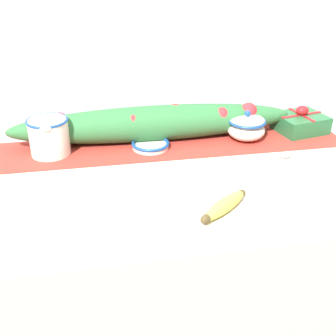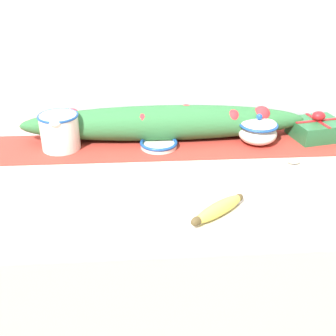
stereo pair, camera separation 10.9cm
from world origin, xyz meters
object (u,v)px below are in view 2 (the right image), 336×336
Objects in this scene: sugar_bowl at (258,131)px; small_dish at (159,144)px; banana at (218,209)px; gift_box at (316,129)px; cream_pitcher at (60,130)px; spoon at (290,162)px.

sugar_bowl reaches higher than small_dish.
sugar_bowl is 0.44m from banana.
sugar_bowl is 0.21m from gift_box.
small_dish is (0.30, -0.01, -0.05)m from cream_pitcher.
cream_pitcher is at bearing -177.79° from gift_box.
banana reaches higher than small_dish.
sugar_bowl is 0.82× the size of banana.
sugar_bowl is 0.73× the size of spoon.
cream_pitcher is at bearing 136.88° from banana.
banana is 0.89× the size of spoon.
cream_pitcher is 0.58m from banana.
sugar_bowl is 1.04× the size of small_dish.
spoon is (0.38, -0.13, -0.01)m from small_dish.
sugar_bowl reaches higher than banana.
sugar_bowl is at bearing -0.09° from cream_pitcher.
cream_pitcher reaches higher than small_dish.
cream_pitcher is at bearing 179.91° from sugar_bowl.
cream_pitcher is 0.96× the size of banana.
gift_box is (0.40, 0.43, 0.02)m from banana.
cream_pitcher is 1.21× the size of small_dish.
small_dish reaches higher than spoon.
cream_pitcher reaches higher than banana.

